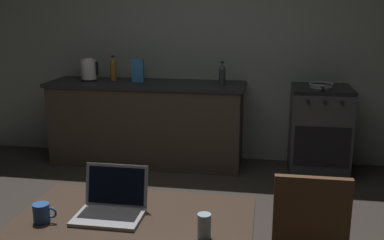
# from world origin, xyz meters

# --- Properties ---
(back_wall) EXTENTS (6.40, 0.10, 2.76)m
(back_wall) POSITION_xyz_m (0.30, 2.39, 1.38)
(back_wall) COLOR gray
(back_wall) RESTS_ON ground_plane
(kitchen_counter) EXTENTS (2.16, 0.64, 0.92)m
(kitchen_counter) POSITION_xyz_m (-0.62, 2.04, 0.46)
(kitchen_counter) COLOR #382D23
(kitchen_counter) RESTS_ON ground_plane
(stove_oven) EXTENTS (0.60, 0.62, 0.92)m
(stove_oven) POSITION_xyz_m (1.25, 2.03, 0.46)
(stove_oven) COLOR #2D2D30
(stove_oven) RESTS_ON ground_plane
(dining_table) EXTENTS (1.13, 0.76, 0.72)m
(dining_table) POSITION_xyz_m (0.09, -0.80, 0.64)
(dining_table) COLOR #332319
(dining_table) RESTS_ON ground_plane
(laptop) EXTENTS (0.32, 0.27, 0.22)m
(laptop) POSITION_xyz_m (-0.03, -0.75, 0.77)
(laptop) COLOR #99999E
(laptop) RESTS_ON dining_table
(electric_kettle) EXTENTS (0.20, 0.17, 0.25)m
(electric_kettle) POSITION_xyz_m (-1.27, 2.04, 1.04)
(electric_kettle) COLOR black
(electric_kettle) RESTS_ON kitchen_counter
(bottle) EXTENTS (0.07, 0.07, 0.25)m
(bottle) POSITION_xyz_m (0.22, 1.99, 1.04)
(bottle) COLOR #2D2D33
(bottle) RESTS_ON kitchen_counter
(frying_pan) EXTENTS (0.25, 0.42, 0.05)m
(frying_pan) POSITION_xyz_m (1.24, 2.01, 0.94)
(frying_pan) COLOR gray
(frying_pan) RESTS_ON stove_oven
(coffee_mug) EXTENTS (0.12, 0.08, 0.09)m
(coffee_mug) POSITION_xyz_m (-0.33, -0.87, 0.77)
(coffee_mug) COLOR #264C8C
(coffee_mug) RESTS_ON dining_table
(drinking_glass) EXTENTS (0.06, 0.06, 0.11)m
(drinking_glass) POSITION_xyz_m (0.44, -0.90, 0.78)
(drinking_glass) COLOR #99B7C6
(drinking_glass) RESTS_ON dining_table
(cereal_box) EXTENTS (0.13, 0.05, 0.25)m
(cereal_box) POSITION_xyz_m (-0.71, 2.06, 1.04)
(cereal_box) COLOR #3372B2
(cereal_box) RESTS_ON kitchen_counter
(bottle_b) EXTENTS (0.07, 0.07, 0.28)m
(bottle_b) POSITION_xyz_m (-1.01, 2.12, 1.05)
(bottle_b) COLOR #8C601E
(bottle_b) RESTS_ON kitchen_counter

